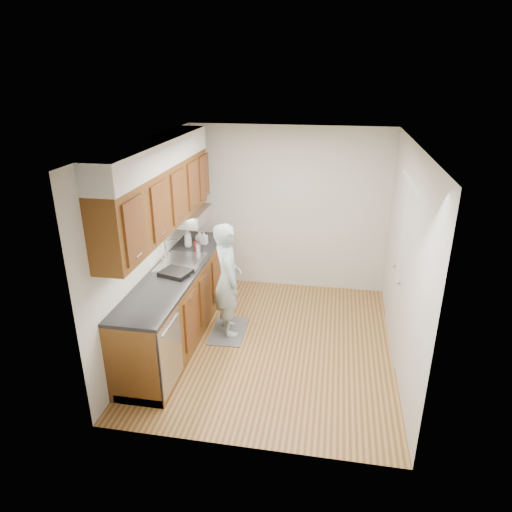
# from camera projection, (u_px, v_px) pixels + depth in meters

# --- Properties ---
(floor) EXTENTS (3.50, 3.50, 0.00)m
(floor) POSITION_uv_depth(u_px,v_px,m) (271.00, 343.00, 5.80)
(floor) COLOR #A47B3E
(floor) RESTS_ON ground
(ceiling) EXTENTS (3.50, 3.50, 0.00)m
(ceiling) POSITION_uv_depth(u_px,v_px,m) (274.00, 143.00, 4.85)
(ceiling) COLOR white
(ceiling) RESTS_ON wall_left
(wall_left) EXTENTS (0.02, 3.50, 2.50)m
(wall_left) POSITION_uv_depth(u_px,v_px,m) (151.00, 244.00, 5.56)
(wall_left) COLOR beige
(wall_left) RESTS_ON floor
(wall_right) EXTENTS (0.02, 3.50, 2.50)m
(wall_right) POSITION_uv_depth(u_px,v_px,m) (405.00, 261.00, 5.08)
(wall_right) COLOR beige
(wall_right) RESTS_ON floor
(wall_back) EXTENTS (3.00, 0.02, 2.50)m
(wall_back) POSITION_uv_depth(u_px,v_px,m) (288.00, 210.00, 6.92)
(wall_back) COLOR beige
(wall_back) RESTS_ON floor
(counter) EXTENTS (0.64, 2.80, 1.30)m
(counter) POSITION_uv_depth(u_px,v_px,m) (178.00, 301.00, 5.80)
(counter) COLOR brown
(counter) RESTS_ON floor
(upper_cabinets) EXTENTS (0.47, 2.80, 1.21)m
(upper_cabinets) POSITION_uv_depth(u_px,v_px,m) (161.00, 188.00, 5.31)
(upper_cabinets) COLOR brown
(upper_cabinets) RESTS_ON wall_left
(closet_door) EXTENTS (0.02, 1.22, 2.05)m
(closet_door) POSITION_uv_depth(u_px,v_px,m) (399.00, 268.00, 5.44)
(closet_door) COLOR silver
(closet_door) RESTS_ON wall_right
(floor_mat) EXTENTS (0.46, 0.76, 0.01)m
(floor_mat) POSITION_uv_depth(u_px,v_px,m) (229.00, 331.00, 6.06)
(floor_mat) COLOR slate
(floor_mat) RESTS_ON floor
(person) EXTENTS (0.62, 0.71, 1.69)m
(person) POSITION_uv_depth(u_px,v_px,m) (227.00, 272.00, 5.73)
(person) COLOR #9AB6BC
(person) RESTS_ON floor_mat
(soap_bottle_a) EXTENTS (0.15, 0.15, 0.28)m
(soap_bottle_a) POSITION_uv_depth(u_px,v_px,m) (188.00, 237.00, 6.30)
(soap_bottle_a) COLOR silver
(soap_bottle_a) RESTS_ON counter
(soap_bottle_b) EXTENTS (0.10, 0.10, 0.19)m
(soap_bottle_b) POSITION_uv_depth(u_px,v_px,m) (204.00, 238.00, 6.41)
(soap_bottle_b) COLOR silver
(soap_bottle_b) RESTS_ON counter
(soap_bottle_c) EXTENTS (0.18, 0.18, 0.18)m
(soap_bottle_c) POSITION_uv_depth(u_px,v_px,m) (200.00, 236.00, 6.48)
(soap_bottle_c) COLOR silver
(soap_bottle_c) RESTS_ON counter
(soda_can) EXTENTS (0.07, 0.07, 0.11)m
(soda_can) POSITION_uv_depth(u_px,v_px,m) (196.00, 246.00, 6.22)
(soda_can) COLOR red
(soda_can) RESTS_ON counter
(steel_can) EXTENTS (0.09, 0.09, 0.13)m
(steel_can) POSITION_uv_depth(u_px,v_px,m) (198.00, 248.00, 6.12)
(steel_can) COLOR #A5A5AA
(steel_can) RESTS_ON counter
(dish_rack) EXTENTS (0.41, 0.37, 0.05)m
(dish_rack) POSITION_uv_depth(u_px,v_px,m) (176.00, 273.00, 5.46)
(dish_rack) COLOR black
(dish_rack) RESTS_ON counter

